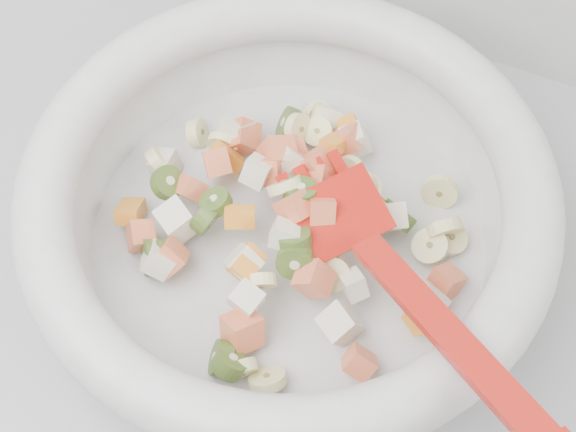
% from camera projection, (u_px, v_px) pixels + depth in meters
% --- Properties ---
extents(mixing_bowl, '(0.40, 0.36, 0.14)m').
position_uv_depth(mixing_bowl, '(288.00, 210.00, 0.60)').
color(mixing_bowl, '#B7B7B5').
rests_on(mixing_bowl, counter).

